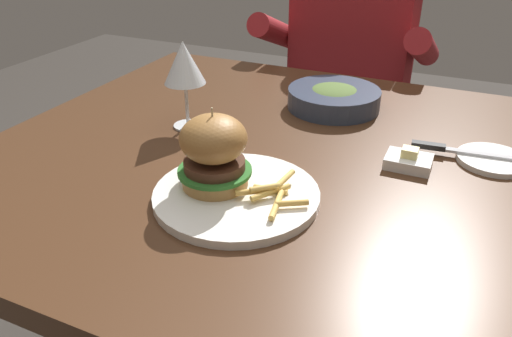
# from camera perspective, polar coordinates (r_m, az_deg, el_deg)

# --- Properties ---
(dining_table) EXTENTS (1.13, 0.99, 0.74)m
(dining_table) POSITION_cam_1_polar(r_m,az_deg,el_deg) (0.97, 3.80, -2.96)
(dining_table) COLOR #472B19
(dining_table) RESTS_ON ground
(main_plate) EXTENTS (0.26, 0.26, 0.01)m
(main_plate) POSITION_cam_1_polar(r_m,az_deg,el_deg) (0.78, -2.24, -3.06)
(main_plate) COLOR white
(main_plate) RESTS_ON dining_table
(burger_sandwich) EXTENTS (0.12, 0.12, 0.13)m
(burger_sandwich) POSITION_cam_1_polar(r_m,az_deg,el_deg) (0.77, -4.84, 1.95)
(burger_sandwich) COLOR #B78447
(burger_sandwich) RESTS_ON main_plate
(fries_pile) EXTENTS (0.11, 0.12, 0.02)m
(fries_pile) POSITION_cam_1_polar(r_m,az_deg,el_deg) (0.75, 1.97, -2.80)
(fries_pile) COLOR #EABC5B
(fries_pile) RESTS_ON main_plate
(wine_glass) EXTENTS (0.08, 0.08, 0.18)m
(wine_glass) POSITION_cam_1_polar(r_m,az_deg,el_deg) (1.00, -8.23, 11.69)
(wine_glass) COLOR silver
(wine_glass) RESTS_ON dining_table
(bread_plate) EXTENTS (0.12, 0.12, 0.01)m
(bread_plate) POSITION_cam_1_polar(r_m,az_deg,el_deg) (0.98, 25.44, 0.92)
(bread_plate) COLOR white
(bread_plate) RESTS_ON dining_table
(table_knife) EXTENTS (0.22, 0.04, 0.01)m
(table_knife) POSITION_cam_1_polar(r_m,az_deg,el_deg) (0.97, 22.61, 1.84)
(table_knife) COLOR silver
(table_knife) RESTS_ON bread_plate
(butter_dish) EXTENTS (0.08, 0.06, 0.04)m
(butter_dish) POSITION_cam_1_polar(r_m,az_deg,el_deg) (0.91, 17.03, 0.85)
(butter_dish) COLOR white
(butter_dish) RESTS_ON dining_table
(soup_bowl) EXTENTS (0.20, 0.20, 0.05)m
(soup_bowl) POSITION_cam_1_polar(r_m,az_deg,el_deg) (1.13, 8.88, 8.01)
(soup_bowl) COLOR #2D384C
(soup_bowl) RESTS_ON dining_table
(diner_person) EXTENTS (0.51, 0.36, 1.18)m
(diner_person) POSITION_cam_1_polar(r_m,az_deg,el_deg) (1.69, 10.39, 7.68)
(diner_person) COLOR #282833
(diner_person) RESTS_ON ground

